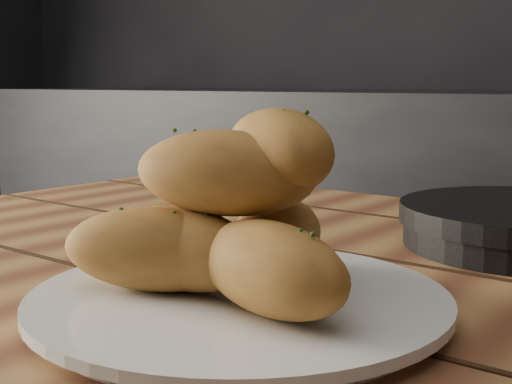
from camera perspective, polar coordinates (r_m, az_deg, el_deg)
name	(u,v)px	position (r m, az deg, el deg)	size (l,w,h in m)	color
counter	(480,296)	(1.67, 17.52, -7.97)	(2.80, 0.60, 0.90)	black
plate	(239,303)	(0.53, -1.36, -8.91)	(0.31, 0.31, 0.02)	white
bread_rolls	(229,222)	(0.52, -2.15, -2.39)	(0.25, 0.22, 0.13)	#AE7930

